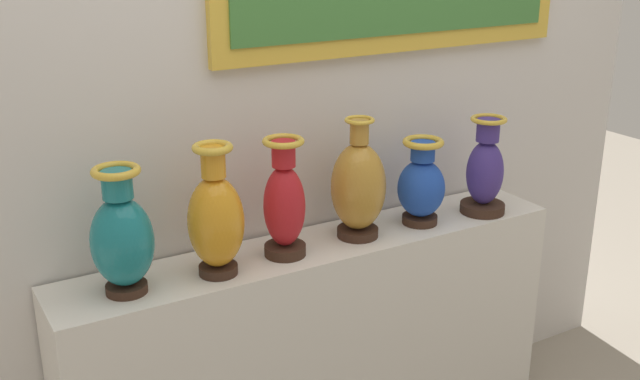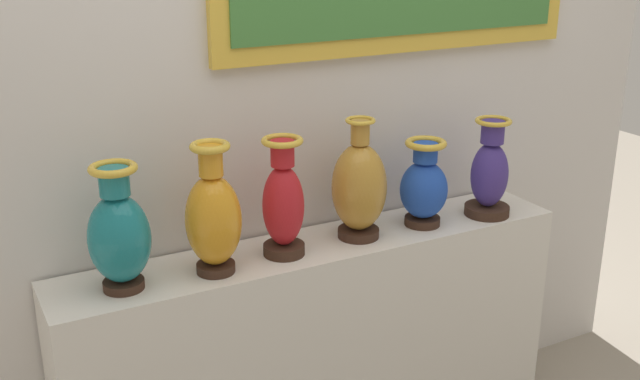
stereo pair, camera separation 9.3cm
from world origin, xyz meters
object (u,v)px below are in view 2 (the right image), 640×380
object	(u,v)px
vase_ochre	(359,187)
vase_crimson	(283,203)
vase_amber	(213,217)
vase_teal	(119,234)
vase_sapphire	(424,186)
vase_indigo	(489,174)

from	to	relation	value
vase_ochre	vase_crimson	bearing A→B (deg)	-177.87
vase_amber	vase_ochre	world-z (taller)	vase_ochre
vase_teal	vase_ochre	world-z (taller)	vase_ochre
vase_teal	vase_crimson	bearing A→B (deg)	0.06
vase_amber	vase_sapphire	world-z (taller)	vase_amber
vase_crimson	vase_indigo	bearing A→B (deg)	-2.17
vase_amber	vase_indigo	size ratio (longest dim) A/B	1.14
vase_teal	vase_crimson	size ratio (longest dim) A/B	0.98
vase_crimson	vase_indigo	distance (m)	0.79
vase_teal	vase_crimson	distance (m)	0.51
vase_teal	vase_ochre	bearing A→B (deg)	0.80
vase_sapphire	vase_crimson	bearing A→B (deg)	179.93
vase_amber	vase_ochre	bearing A→B (deg)	3.36
vase_indigo	vase_amber	bearing A→B (deg)	179.43
vase_teal	vase_amber	distance (m)	0.27
vase_crimson	vase_amber	bearing A→B (deg)	-175.19
vase_indigo	vase_sapphire	bearing A→B (deg)	173.55
vase_sapphire	vase_indigo	xyz separation A→B (m)	(0.26, -0.03, 0.01)
vase_crimson	vase_indigo	world-z (taller)	vase_crimson
vase_amber	vase_indigo	bearing A→B (deg)	-0.57
vase_teal	vase_sapphire	distance (m)	1.03
vase_ochre	vase_sapphire	size ratio (longest dim) A/B	1.33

